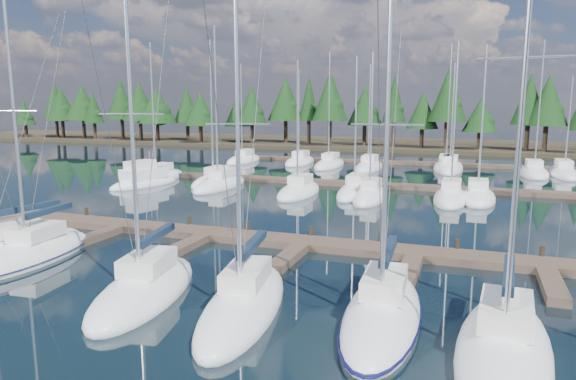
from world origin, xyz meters
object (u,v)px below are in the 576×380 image
at_px(front_sailboat_2, 145,289).
at_px(motor_yacht_left, 144,181).
at_px(front_sailboat_3, 244,304).
at_px(front_sailboat_4, 382,314).
at_px(front_sailboat_1, 33,254).
at_px(front_sailboat_5, 504,348).
at_px(main_dock, 302,246).

bearing_deg(front_sailboat_2, motor_yacht_left, 125.46).
xyz_separation_m(front_sailboat_3, front_sailboat_4, (5.14, 0.94, -0.01)).
distance_m(front_sailboat_2, front_sailboat_4, 9.69).
bearing_deg(front_sailboat_1, motor_yacht_left, 112.17).
bearing_deg(motor_yacht_left, front_sailboat_2, -54.54).
bearing_deg(front_sailboat_3, front_sailboat_5, -3.03).
bearing_deg(front_sailboat_2, main_dock, 65.79).
relative_size(front_sailboat_1, front_sailboat_5, 0.83).
relative_size(front_sailboat_4, motor_yacht_left, 1.53).
bearing_deg(front_sailboat_5, front_sailboat_4, 160.59).
bearing_deg(front_sailboat_4, front_sailboat_3, -169.67).
relative_size(front_sailboat_1, motor_yacht_left, 1.61).
xyz_separation_m(front_sailboat_3, motor_yacht_left, (-22.08, 24.72, 0.17)).
height_order(front_sailboat_3, motor_yacht_left, front_sailboat_3).
xyz_separation_m(main_dock, front_sailboat_5, (9.74, -9.31, 0.10)).
relative_size(front_sailboat_2, front_sailboat_5, 0.82).
distance_m(front_sailboat_1, front_sailboat_4, 18.21).
height_order(front_sailboat_2, front_sailboat_3, front_sailboat_2).
bearing_deg(motor_yacht_left, front_sailboat_1, -67.83).
relative_size(main_dock, motor_yacht_left, 5.18).
height_order(main_dock, front_sailboat_5, front_sailboat_5).
xyz_separation_m(front_sailboat_1, front_sailboat_2, (8.50, -2.41, 0.00)).
relative_size(front_sailboat_2, front_sailboat_3, 1.04).
xyz_separation_m(front_sailboat_4, front_sailboat_5, (4.04, -1.42, 0.03)).
bearing_deg(front_sailboat_2, front_sailboat_5, -2.27).
relative_size(front_sailboat_1, front_sailboat_2, 1.01).
relative_size(front_sailboat_3, front_sailboat_4, 1.00).
distance_m(main_dock, front_sailboat_4, 9.74).
bearing_deg(front_sailboat_1, front_sailboat_2, -15.85).
xyz_separation_m(front_sailboat_2, front_sailboat_4, (9.65, 0.88, -0.01)).
distance_m(front_sailboat_1, motor_yacht_left, 24.03).
bearing_deg(front_sailboat_3, main_dock, 93.69).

